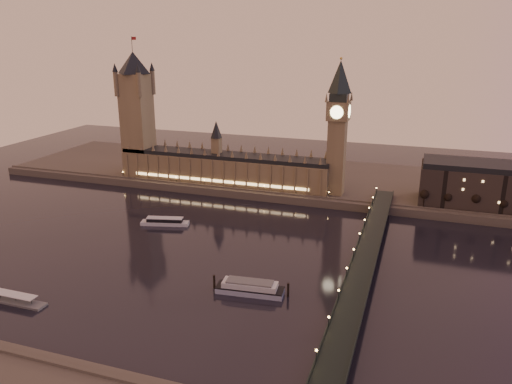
# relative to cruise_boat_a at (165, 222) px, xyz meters

# --- Properties ---
(ground) EXTENTS (700.00, 700.00, 0.00)m
(ground) POSITION_rel_cruise_boat_a_xyz_m (47.31, -30.97, -2.32)
(ground) COLOR black
(ground) RESTS_ON ground
(far_embankment) EXTENTS (560.00, 130.00, 6.00)m
(far_embankment) POSITION_rel_cruise_boat_a_xyz_m (77.31, 134.03, 0.68)
(far_embankment) COLOR #423D35
(far_embankment) RESTS_ON ground
(palace_of_westminster) EXTENTS (180.00, 26.62, 52.00)m
(palace_of_westminster) POSITION_rel_cruise_boat_a_xyz_m (7.19, 90.02, 19.38)
(palace_of_westminster) COLOR brown
(palace_of_westminster) RESTS_ON ground
(victoria_tower) EXTENTS (31.68, 31.68, 118.00)m
(victoria_tower) POSITION_rel_cruise_boat_a_xyz_m (-72.69, 90.03, 63.47)
(victoria_tower) COLOR brown
(victoria_tower) RESTS_ON ground
(big_ben) EXTENTS (17.68, 17.68, 104.00)m
(big_ben) POSITION_rel_cruise_boat_a_xyz_m (101.30, 90.01, 61.63)
(big_ben) COLOR brown
(big_ben) RESTS_ON ground
(westminster_bridge) EXTENTS (13.20, 260.00, 15.30)m
(westminster_bridge) POSITION_rel_cruise_boat_a_xyz_m (138.93, -30.97, 3.19)
(westminster_bridge) COLOR black
(westminster_bridge) RESTS_ON ground
(bare_tree_0) EXTENTS (5.81, 5.81, 11.82)m
(bare_tree_0) POSITION_rel_cruise_boat_a_xyz_m (167.55, 78.03, 12.49)
(bare_tree_0) COLOR black
(bare_tree_0) RESTS_ON ground
(bare_tree_1) EXTENTS (5.81, 5.81, 11.82)m
(bare_tree_1) POSITION_rel_cruise_boat_a_xyz_m (184.79, 78.03, 12.49)
(bare_tree_1) COLOR black
(bare_tree_1) RESTS_ON ground
(bare_tree_2) EXTENTS (5.81, 5.81, 11.82)m
(bare_tree_2) POSITION_rel_cruise_boat_a_xyz_m (202.02, 78.03, 12.49)
(bare_tree_2) COLOR black
(bare_tree_2) RESTS_ON ground
(bare_tree_3) EXTENTS (5.81, 5.81, 11.82)m
(bare_tree_3) POSITION_rel_cruise_boat_a_xyz_m (219.25, 78.03, 12.49)
(bare_tree_3) COLOR black
(bare_tree_3) RESTS_ON ground
(cruise_boat_a) EXTENTS (33.70, 14.85, 5.27)m
(cruise_boat_a) POSITION_rel_cruise_boat_a_xyz_m (0.00, 0.00, 0.00)
(cruise_boat_a) COLOR silver
(cruise_boat_a) RESTS_ON ground
(moored_barge) EXTENTS (39.68, 13.11, 7.31)m
(moored_barge) POSITION_rel_cruise_boat_a_xyz_m (87.35, -71.06, 0.76)
(moored_barge) COLOR #919CB9
(moored_barge) RESTS_ON ground
(pontoon_pier) EXTENTS (40.34, 6.72, 10.76)m
(pontoon_pier) POSITION_rel_cruise_boat_a_xyz_m (-22.36, -116.92, -1.16)
(pontoon_pier) COLOR #595B5E
(pontoon_pier) RESTS_ON ground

